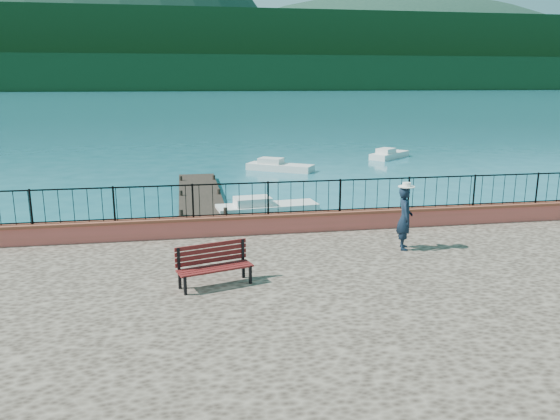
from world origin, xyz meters
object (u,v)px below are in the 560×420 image
object	(u,v)px
boat_0	(162,234)
park_bench	(215,273)
boat_5	(390,153)
person	(405,218)
boat_4	(280,164)
boat_1	(267,205)

from	to	relation	value
boat_0	park_bench	bearing A→B (deg)	-81.35
park_bench	boat_0	xyz separation A→B (m)	(-1.43, 7.27, -1.08)
boat_0	boat_5	bearing A→B (deg)	48.22
boat_5	park_bench	bearing A→B (deg)	-159.23
park_bench	person	distance (m)	5.54
park_bench	boat_5	bearing A→B (deg)	45.21
park_bench	boat_4	xyz separation A→B (m)	(5.50, 22.49, -1.08)
boat_0	boat_5	distance (m)	25.15
park_bench	boat_0	size ratio (longest dim) A/B	0.41
boat_0	boat_4	distance (m)	16.72
person	boat_0	size ratio (longest dim) A/B	0.40
boat_1	boat_4	size ratio (longest dim) A/B	1.02
boat_5	boat_0	bearing A→B (deg)	-170.05
person	boat_5	size ratio (longest dim) A/B	0.45
boat_5	boat_1	bearing A→B (deg)	-167.47
boat_0	boat_5	xyz separation A→B (m)	(15.94, 19.45, 0.00)
boat_0	boat_4	bearing A→B (deg)	63.08
park_bench	boat_0	distance (m)	7.49
boat_0	person	bearing A→B (deg)	-41.82
boat_1	boat_4	world-z (taller)	same
boat_5	person	bearing A→B (deg)	-151.23
boat_1	boat_4	xyz separation A→B (m)	(2.58, 11.30, 0.00)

